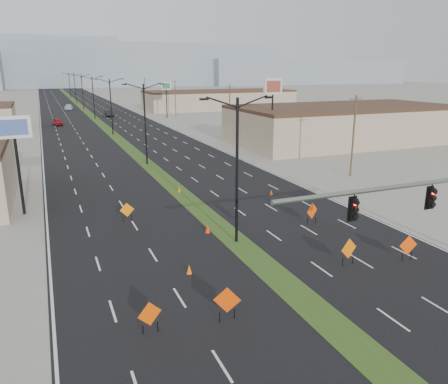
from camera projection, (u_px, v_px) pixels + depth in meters
name	position (u px, v px, depth m)	size (l,w,h in m)	color
ground	(342.00, 334.00, 20.14)	(600.00, 600.00, 0.00)	gray
road_surface	(93.00, 117.00, 109.04)	(25.00, 400.00, 0.02)	black
median_strip	(93.00, 117.00, 109.04)	(2.00, 400.00, 0.04)	#2B4C1B
building_se_near	(343.00, 125.00, 71.89)	(36.00, 18.00, 5.50)	tan
building_se_far	(219.00, 100.00, 131.21)	(44.00, 16.00, 5.00)	tan
mesa_center	(118.00, 65.00, 297.72)	(220.00, 50.00, 28.00)	#8290A1
mesa_east	(302.00, 72.00, 341.63)	(160.00, 50.00, 18.00)	#8290A1
mesa_backdrop	(6.00, 62.00, 289.23)	(140.00, 50.00, 32.00)	#8290A1
streetlight_0	(237.00, 167.00, 29.33)	(5.15, 0.24, 10.02)	black
streetlight_1	(145.00, 122.00, 54.22)	(5.15, 0.24, 10.02)	black
streetlight_2	(111.00, 105.00, 79.11)	(5.15, 0.24, 10.02)	black
streetlight_3	(93.00, 96.00, 104.01)	(5.15, 0.24, 10.02)	black
streetlight_4	(82.00, 91.00, 128.90)	(5.15, 0.24, 10.02)	black
streetlight_5	(75.00, 87.00, 153.79)	(5.15, 0.24, 10.02)	black
streetlight_6	(70.00, 84.00, 178.68)	(5.15, 0.24, 10.02)	black
utility_pole_0	(353.00, 135.00, 48.44)	(1.60, 0.20, 9.00)	#4C3823
utility_pole_1	(230.00, 109.00, 79.55)	(1.60, 0.20, 9.00)	#4C3823
utility_pole_2	(175.00, 97.00, 110.67)	(1.60, 0.20, 9.00)	#4C3823
utility_pole_3	(145.00, 91.00, 141.78)	(1.60, 0.20, 9.00)	#4C3823
car_left	(57.00, 122.00, 93.33)	(1.75, 4.35, 1.48)	maroon
car_mid	(109.00, 113.00, 110.76)	(1.69, 4.83, 1.59)	black
car_far	(68.00, 107.00, 128.33)	(2.11, 5.20, 1.51)	silver
construction_sign_0	(150.00, 315.00, 19.96)	(1.17, 0.33, 1.59)	#EA4A04
construction_sign_1	(227.00, 301.00, 20.92)	(1.23, 0.59, 1.77)	#E94104
construction_sign_2	(127.00, 211.00, 34.73)	(1.15, 0.13, 1.53)	orange
construction_sign_3	(349.00, 250.00, 26.91)	(1.30, 0.30, 1.75)	orange
construction_sign_4	(408.00, 246.00, 27.54)	(1.26, 0.20, 1.69)	#FF4805
construction_sign_5	(312.00, 212.00, 34.06)	(1.22, 0.53, 1.74)	#F54905
cone_0	(189.00, 269.00, 25.94)	(0.34, 0.34, 0.57)	#F86205
cone_1	(208.00, 229.00, 32.39)	(0.39, 0.39, 0.66)	#F13105
cone_2	(271.00, 193.00, 42.06)	(0.32, 0.32, 0.54)	red
cone_3	(179.00, 189.00, 43.00)	(0.38, 0.38, 0.63)	orange
pole_sign_west	(14.00, 136.00, 34.91)	(2.69, 0.61, 8.18)	black
pole_sign_east_near	(273.00, 92.00, 62.60)	(3.37, 1.27, 10.45)	black
pole_sign_east_far	(166.00, 89.00, 106.55)	(2.76, 1.29, 8.61)	black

